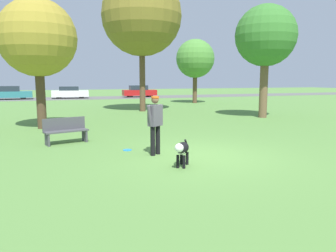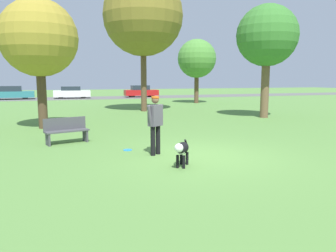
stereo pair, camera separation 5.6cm
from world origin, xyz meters
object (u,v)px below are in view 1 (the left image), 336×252
at_px(dog, 182,149).
at_px(frisbee, 127,150).
at_px(tree_near_right, 266,36).
at_px(parked_car_teal, 9,93).
at_px(tree_mid_center, 142,16).
at_px(park_bench, 66,130).
at_px(parked_car_white, 70,93).
at_px(tree_far_right, 195,59).
at_px(person, 155,121).
at_px(tree_near_left, 38,38).
at_px(parked_car_red, 139,91).

height_order(dog, frisbee, dog).
distance_m(tree_near_right, parked_car_teal, 27.23).
relative_size(tree_mid_center, park_bench, 5.92).
xyz_separation_m(parked_car_teal, parked_car_white, (6.08, -0.18, -0.03)).
relative_size(tree_near_right, parked_car_teal, 1.32).
height_order(tree_far_right, parked_car_white, tree_far_right).
distance_m(person, tree_near_left, 7.59).
distance_m(tree_far_right, park_bench, 19.53).
distance_m(frisbee, tree_near_left, 7.11).
height_order(frisbee, tree_near_right, tree_near_right).
bearing_deg(parked_car_red, dog, -100.28).
distance_m(tree_near_left, parked_car_teal, 23.15).
bearing_deg(parked_car_white, tree_mid_center, -74.95).
relative_size(parked_car_teal, parked_car_red, 1.15).
bearing_deg(tree_near_left, dog, -66.87).
relative_size(tree_mid_center, tree_near_right, 1.43).
xyz_separation_m(dog, tree_mid_center, (2.73, 13.67, 5.63)).
distance_m(dog, parked_car_teal, 31.21).
bearing_deg(tree_far_right, dog, -114.99).
bearing_deg(dog, tree_mid_center, -156.50).
bearing_deg(tree_near_left, frisbee, -65.78).
bearing_deg(tree_near_left, parked_car_teal, 99.42).
distance_m(person, frisbee, 1.40).
bearing_deg(parked_car_red, frisbee, -102.86).
relative_size(parked_car_teal, park_bench, 3.12).
distance_m(person, parked_car_white, 28.80).
relative_size(tree_mid_center, tree_far_right, 1.56).
xyz_separation_m(person, park_bench, (-2.28, 2.56, -0.51)).
relative_size(person, parked_car_white, 0.42).
bearing_deg(tree_near_left, tree_mid_center, 44.32).
distance_m(tree_near_right, parked_car_white, 24.23).
height_order(person, tree_near_right, tree_near_right).
distance_m(dog, park_bench, 4.71).
xyz_separation_m(frisbee, tree_near_right, (8.86, 5.77, 4.33)).
bearing_deg(parked_car_white, parked_car_teal, -179.35).
relative_size(person, tree_far_right, 0.30).
xyz_separation_m(tree_far_right, parked_car_white, (-10.03, 10.83, -3.20)).
relative_size(person, tree_near_right, 0.27).
xyz_separation_m(tree_near_left, parked_car_red, (10.16, 22.65, -3.10)).
height_order(frisbee, tree_near_left, tree_near_left).
height_order(tree_mid_center, parked_car_teal, tree_mid_center).
distance_m(tree_far_right, parked_car_white, 15.10).
height_order(dog, parked_car_teal, parked_car_teal).
xyz_separation_m(frisbee, tree_near_left, (-2.48, 5.51, 3.75)).
bearing_deg(parked_car_teal, parked_car_white, -4.05).
distance_m(frisbee, tree_near_right, 11.42).
bearing_deg(parked_car_red, tree_near_right, -84.60).
xyz_separation_m(tree_near_left, parked_car_teal, (-3.76, 22.63, -3.09)).
bearing_deg(park_bench, parked_car_red, 53.85).
relative_size(person, frisbee, 6.33).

